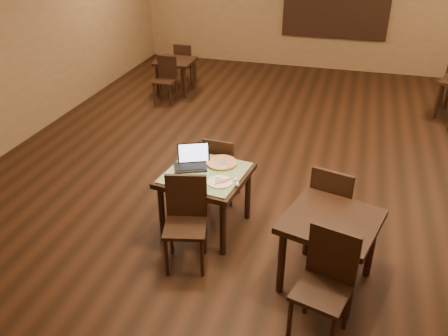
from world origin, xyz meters
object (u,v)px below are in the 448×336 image
(chair_main_near, at_px, (186,216))
(other_table_b_chair_near, at_px, (166,77))
(tiled_table, at_px, (206,180))
(other_table_c_chair_far, at_px, (332,204))
(other_table_c, at_px, (330,230))
(other_table_b, at_px, (175,66))
(chair_main_far, at_px, (221,166))
(other_table_c_chair_near, at_px, (326,279))
(laptop, at_px, (192,160))
(other_table_b_chair_far, at_px, (184,62))
(pizza_pan, at_px, (222,164))

(chair_main_near, xyz_separation_m, other_table_b_chair_near, (-2.02, 4.42, -0.07))
(tiled_table, xyz_separation_m, other_table_c_chair_far, (1.43, 0.02, -0.07))
(other_table_b_chair_near, distance_m, other_table_c, 5.62)
(other_table_c, bearing_deg, other_table_b, 140.44)
(chair_main_near, xyz_separation_m, chair_main_far, (0.02, 1.23, -0.05))
(other_table_b_chair_near, bearing_deg, tiled_table, -62.53)
(other_table_b, xyz_separation_m, other_table_b_chair_near, (-0.00, -0.51, -0.07))
(other_table_b_chair_near, bearing_deg, other_table_c_chair_near, -55.58)
(chair_main_far, xyz_separation_m, other_table_b_chair_near, (-2.04, 3.18, -0.02))
(laptop, height_order, other_table_c, laptop)
(laptop, bearing_deg, other_table_c_chair_near, -61.60)
(other_table_c_chair_far, bearing_deg, other_table_b, -36.10)
(chair_main_far, height_order, laptop, laptop)
(other_table_c_chair_near, bearing_deg, chair_main_near, 173.82)
(other_table_b_chair_near, distance_m, other_table_b_chair_far, 1.03)
(tiled_table, height_order, other_table_b, tiled_table)
(pizza_pan, xyz_separation_m, other_table_c_chair_far, (1.31, -0.22, -0.18))
(other_table_b, xyz_separation_m, other_table_c, (3.50, -4.90, 0.10))
(tiled_table, xyz_separation_m, other_table_c, (1.46, -0.59, 0.01))
(laptop, distance_m, pizza_pan, 0.35)
(tiled_table, relative_size, other_table_c_chair_near, 0.99)
(other_table_c_chair_near, bearing_deg, other_table_b, 137.51)
(pizza_pan, relative_size, other_table_c_chair_near, 0.33)
(tiled_table, bearing_deg, chair_main_near, -84.55)
(other_table_c_chair_near, bearing_deg, other_table_c_chair_far, 107.16)
(tiled_table, relative_size, other_table_c_chair_far, 0.99)
(other_table_c, distance_m, other_table_c_chair_far, 0.61)
(chair_main_far, xyz_separation_m, pizza_pan, (0.12, -0.38, 0.25))
(other_table_b_chair_far, bearing_deg, tiled_table, 112.14)
(laptop, bearing_deg, tiled_table, -52.37)
(laptop, bearing_deg, other_table_b, 89.81)
(other_table_b_chair_far, height_order, other_table_c_chair_near, other_table_c_chair_near)
(laptop, relative_size, other_table_b_chair_far, 0.50)
(other_table_c_chair_near, bearing_deg, other_table_c, 107.16)
(other_table_c, distance_m, other_table_c_chair_near, 0.61)
(chair_main_far, bearing_deg, laptop, 71.49)
(laptop, height_order, pizza_pan, laptop)
(chair_main_far, xyz_separation_m, other_table_c, (1.46, -1.21, 0.15))
(tiled_table, xyz_separation_m, chair_main_near, (-0.02, -0.61, -0.10))
(other_table_c_chair_near, bearing_deg, chair_main_far, 144.23)
(laptop, height_order, other_table_b, laptop)
(chair_main_near, height_order, other_table_b_chair_far, chair_main_near)
(pizza_pan, relative_size, other_table_c, 0.33)
(other_table_b_chair_far, relative_size, other_table_c_chair_near, 0.85)
(laptop, xyz_separation_m, other_table_b, (-1.84, 4.21, -0.26))
(other_table_c_chair_far, bearing_deg, other_table_c_chair_near, 107.16)
(other_table_b, relative_size, other_table_c, 0.70)
(pizza_pan, xyz_separation_m, other_table_b_chair_near, (-2.16, 3.56, -0.27))
(laptop, relative_size, other_table_b, 0.60)
(other_table_c_chair_far, bearing_deg, other_table_b_chair_far, -39.23)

